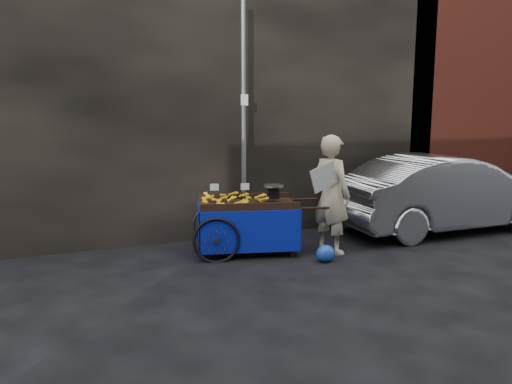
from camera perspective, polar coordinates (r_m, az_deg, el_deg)
name	(u,v)px	position (r m, az deg, el deg)	size (l,w,h in m)	color
ground	(256,263)	(7.44, -0.03, -8.16)	(80.00, 80.00, 0.00)	black
building_wall	(224,96)	(9.67, -3.67, 10.92)	(13.50, 2.00, 5.00)	black
street_pole	(244,124)	(8.41, -1.44, 7.79)	(0.12, 0.10, 4.00)	slate
banana_cart	(244,208)	(7.88, -1.35, -1.86)	(2.27, 1.43, 1.14)	black
vendor	(331,194)	(7.87, 8.59, -0.27)	(0.85, 0.79, 1.87)	#C5B392
plastic_bag	(326,253)	(7.55, 7.95, -6.97)	(0.29, 0.23, 0.26)	#1744AD
parked_car	(446,193)	(9.93, 20.90, -0.11)	(1.49, 4.29, 1.41)	#B3B5BA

